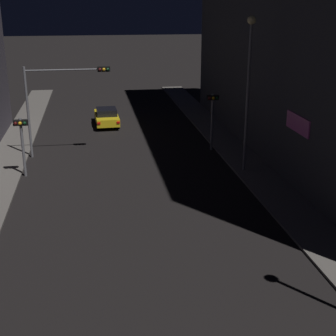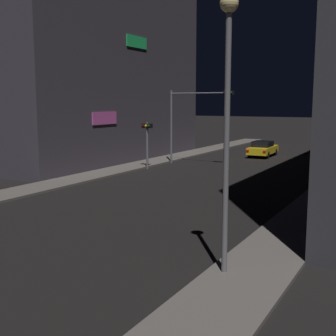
{
  "view_description": "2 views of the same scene",
  "coord_description": "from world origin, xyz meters",
  "px_view_note": "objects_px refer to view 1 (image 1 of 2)",
  "views": [
    {
      "loc": [
        -1.97,
        0.38,
        9.72
      ],
      "look_at": [
        1.18,
        20.23,
        2.79
      ],
      "focal_mm": 52.07,
      "sensor_mm": 36.0,
      "label": 1
    },
    {
      "loc": [
        11.23,
        0.54,
        4.9
      ],
      "look_at": [
        0.43,
        19.79,
        1.61
      ],
      "focal_mm": 47.25,
      "sensor_mm": 36.0,
      "label": 2
    }
  ],
  "objects_px": {
    "far_car": "(107,117)",
    "street_lamp_far_block": "(249,74)",
    "traffic_light_overhead": "(59,92)",
    "traffic_light_left_kerb": "(22,135)",
    "traffic_light_right_kerb": "(212,110)"
  },
  "relations": [
    {
      "from": "traffic_light_overhead",
      "to": "traffic_light_left_kerb",
      "type": "distance_m",
      "value": 4.55
    },
    {
      "from": "traffic_light_right_kerb",
      "to": "street_lamp_far_block",
      "type": "height_order",
      "value": "street_lamp_far_block"
    },
    {
      "from": "traffic_light_overhead",
      "to": "street_lamp_far_block",
      "type": "bearing_deg",
      "value": -24.54
    },
    {
      "from": "traffic_light_overhead",
      "to": "traffic_light_right_kerb",
      "type": "distance_m",
      "value": 10.11
    },
    {
      "from": "far_car",
      "to": "street_lamp_far_block",
      "type": "bearing_deg",
      "value": -59.26
    },
    {
      "from": "far_car",
      "to": "traffic_light_overhead",
      "type": "bearing_deg",
      "value": -111.95
    },
    {
      "from": "traffic_light_right_kerb",
      "to": "street_lamp_far_block",
      "type": "bearing_deg",
      "value": -80.14
    },
    {
      "from": "traffic_light_right_kerb",
      "to": "traffic_light_left_kerb",
      "type": "bearing_deg",
      "value": -163.78
    },
    {
      "from": "far_car",
      "to": "traffic_light_overhead",
      "type": "height_order",
      "value": "traffic_light_overhead"
    },
    {
      "from": "traffic_light_overhead",
      "to": "traffic_light_left_kerb",
      "type": "bearing_deg",
      "value": -118.41
    },
    {
      "from": "traffic_light_overhead",
      "to": "traffic_light_right_kerb",
      "type": "xyz_separation_m",
      "value": [
        10.0,
        -0.2,
        -1.49
      ]
    },
    {
      "from": "traffic_light_right_kerb",
      "to": "traffic_light_overhead",
      "type": "bearing_deg",
      "value": 178.84
    },
    {
      "from": "street_lamp_far_block",
      "to": "far_car",
      "type": "bearing_deg",
      "value": 120.74
    },
    {
      "from": "traffic_light_overhead",
      "to": "street_lamp_far_block",
      "type": "xyz_separation_m",
      "value": [
        10.82,
        -4.94,
        1.56
      ]
    },
    {
      "from": "traffic_light_left_kerb",
      "to": "street_lamp_far_block",
      "type": "xyz_separation_m",
      "value": [
        12.82,
        -1.25,
        3.31
      ]
    }
  ]
}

